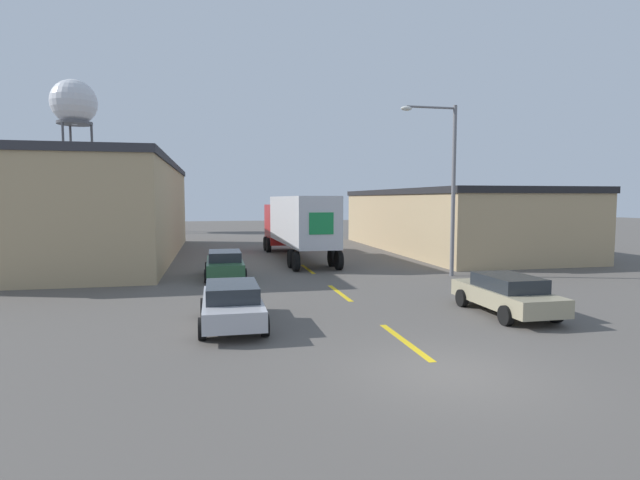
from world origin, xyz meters
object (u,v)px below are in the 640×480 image
Objects in this scene: parked_car_right_near at (506,293)px; water_tower at (74,104)px; parked_car_left_near at (232,303)px; semi_truck at (296,222)px; street_lamp at (447,178)px; parked_car_left_far at (225,263)px.

water_tower is at bearing 117.27° from parked_car_right_near.
parked_car_right_near is (9.13, -0.35, 0.00)m from parked_car_left_near.
street_lamp is (6.17, -8.90, 2.54)m from semi_truck.
parked_car_left_near and parked_car_right_near have the same top height.
water_tower is (-16.30, 39.32, 14.24)m from parked_car_left_far.
semi_truck is at bearing 124.75° from street_lamp.
semi_truck is at bearing 74.13° from parked_car_left_near.
parked_car_left_near is 53.54m from water_tower.
street_lamp reaches higher than parked_car_left_near.
street_lamp reaches higher than parked_car_left_far.
street_lamp is (10.94, -1.79, 4.24)m from parked_car_left_far.
parked_car_right_near is at bearing -77.98° from semi_truck.
parked_car_left_far is at bearing -67.49° from water_tower.
parked_car_right_near is 57.29m from water_tower.
parked_car_right_near is 0.53× the size of street_lamp.
parked_car_left_far is 13.54m from parked_car_right_near.
street_lamp is at bearing 35.68° from parked_car_left_near.
semi_truck is at bearing -56.82° from water_tower.
parked_car_left_far is 44.89m from water_tower.
water_tower is at bearing 108.41° from parked_car_left_near.
parked_car_left_far is 1.00× the size of parked_car_right_near.
parked_car_left_far is 9.65m from parked_car_left_near.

